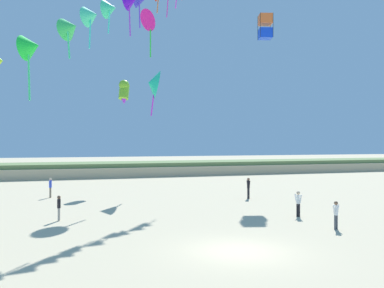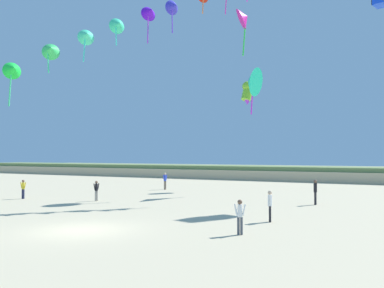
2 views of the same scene
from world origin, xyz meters
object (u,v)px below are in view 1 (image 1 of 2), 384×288
(person_far_right, at_px, (59,206))
(large_kite_low_lead, at_px, (153,84))
(large_kite_high_solo, at_px, (150,19))
(person_far_left, at_px, (50,186))
(person_near_right, at_px, (248,187))
(person_mid_center, at_px, (298,202))
(large_kite_mid_trail, at_px, (124,91))
(person_near_left, at_px, (336,213))
(large_kite_outer_drift, at_px, (265,27))

(person_far_right, xyz_separation_m, large_kite_low_lead, (8.10, 11.40, 9.16))
(large_kite_high_solo, bearing_deg, person_far_left, 177.63)
(person_far_left, distance_m, large_kite_high_solo, 16.94)
(person_near_right, relative_size, person_mid_center, 1.07)
(large_kite_mid_trail, bearing_deg, person_far_right, -111.20)
(person_near_left, distance_m, large_kite_mid_trail, 25.59)
(person_far_right, relative_size, large_kite_mid_trail, 0.62)
(person_far_right, distance_m, large_kite_mid_trail, 19.05)
(person_far_left, distance_m, person_far_right, 10.93)
(person_near_right, height_order, large_kite_mid_trail, large_kite_mid_trail)
(person_mid_center, bearing_deg, person_far_left, 136.84)
(person_near_right, relative_size, large_kite_mid_trail, 0.71)
(person_near_left, xyz_separation_m, person_near_right, (0.76, 12.23, 0.13))
(person_near_left, relative_size, person_mid_center, 0.94)
(large_kite_outer_drift, bearing_deg, large_kite_mid_trail, 156.66)
(person_near_right, distance_m, large_kite_low_lead, 12.81)
(person_far_right, relative_size, large_kite_low_lead, 0.35)
(person_mid_center, distance_m, large_kite_low_lead, 18.18)
(large_kite_low_lead, xyz_separation_m, large_kite_outer_drift, (10.82, -1.26, 5.82))
(person_far_left, relative_size, large_kite_mid_trail, 0.69)
(person_near_right, xyz_separation_m, large_kite_outer_drift, (4.13, 4.87, 14.86))
(large_kite_high_solo, xyz_separation_m, large_kite_outer_drift, (11.22, -0.41, 0.21))
(person_near_right, height_order, person_far_right, person_near_right)
(person_near_right, xyz_separation_m, person_far_left, (-15.56, 5.62, -0.03))
(large_kite_outer_drift, bearing_deg, person_far_right, -151.80)
(person_far_left, xyz_separation_m, large_kite_outer_drift, (19.69, -0.76, 14.88))
(person_mid_center, height_order, person_far_right, person_mid_center)
(large_kite_low_lead, xyz_separation_m, large_kite_mid_trail, (-2.01, 4.28, -0.23))
(person_near_left, distance_m, person_mid_center, 3.84)
(large_kite_mid_trail, bearing_deg, large_kite_high_solo, -72.53)
(large_kite_low_lead, xyz_separation_m, large_kite_high_solo, (-0.40, -0.85, 5.61))
(person_near_right, xyz_separation_m, person_mid_center, (-0.62, -8.39, -0.07))
(person_far_left, distance_m, large_kite_low_lead, 12.69)
(person_mid_center, distance_m, person_far_right, 14.51)
(person_near_left, xyz_separation_m, person_mid_center, (0.14, 3.84, 0.06))
(large_kite_mid_trail, relative_size, large_kite_high_solo, 0.54)
(large_kite_low_lead, relative_size, large_kite_high_solo, 0.96)
(person_near_right, xyz_separation_m, large_kite_mid_trail, (-8.71, 10.40, 8.81))
(person_near_left, xyz_separation_m, person_far_right, (-14.03, 6.95, -0.00))
(person_far_left, relative_size, large_kite_high_solo, 0.37)
(person_near_left, xyz_separation_m, large_kite_mid_trail, (-7.95, 22.63, 8.93))
(person_far_right, relative_size, large_kite_outer_drift, 0.64)
(large_kite_low_lead, bearing_deg, person_mid_center, -67.28)
(person_mid_center, xyz_separation_m, person_far_right, (-14.17, 3.11, -0.06))
(person_far_right, distance_m, large_kite_low_lead, 16.72)
(large_kite_high_solo, bearing_deg, person_near_right, -36.62)
(person_near_left, distance_m, large_kite_low_lead, 21.35)
(person_near_right, height_order, large_kite_low_lead, large_kite_low_lead)
(person_mid_center, relative_size, large_kite_high_solo, 0.36)
(large_kite_high_solo, bearing_deg, person_mid_center, -64.63)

